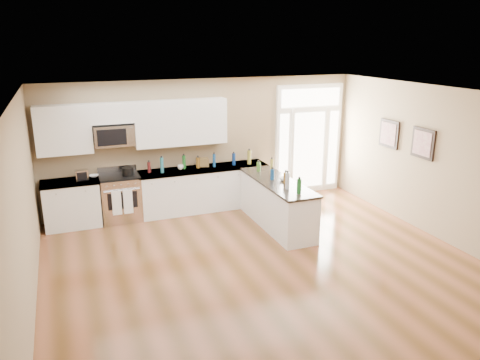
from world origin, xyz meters
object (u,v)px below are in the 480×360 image
Objects in this scene: peninsula_cabinet at (277,205)px; toaster_oven at (82,175)px; stockpot at (128,171)px; kitchen_range at (121,198)px.

toaster_oven reaches higher than peninsula_cabinet.
stockpot is at bearing -6.60° from toaster_oven.
peninsula_cabinet is at bearing -26.95° from kitchen_range.
kitchen_range reaches higher than peninsula_cabinet.
kitchen_range is 4.51× the size of toaster_oven.
kitchen_range is at bearing 166.62° from stockpot.
toaster_oven reaches higher than kitchen_range.
toaster_oven reaches higher than stockpot.
peninsula_cabinet is 9.97× the size of stockpot.
peninsula_cabinet is at bearing -26.93° from toaster_oven.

